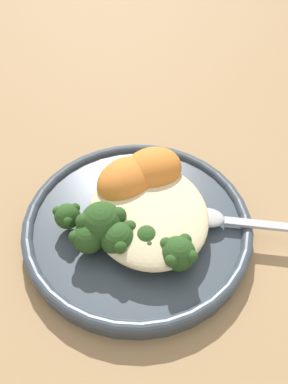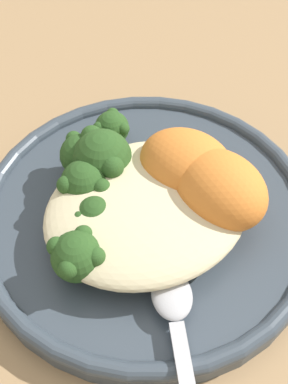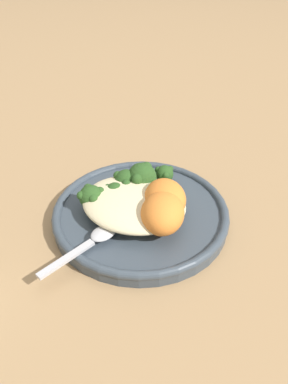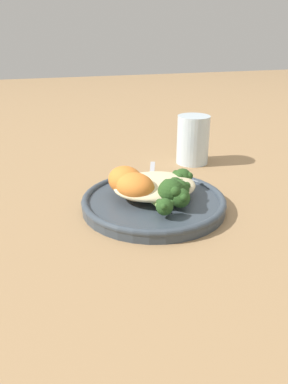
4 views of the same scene
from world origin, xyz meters
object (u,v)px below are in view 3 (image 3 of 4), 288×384
object	(u,v)px
broccoli_stalk_0	(159,185)
broccoli_stalk_5	(102,200)
plate	(141,213)
broccoli_stalk_3	(129,185)
quinoa_mound	(134,203)
sweet_potato_chunk_0	(165,198)
broccoli_stalk_1	(143,182)
broccoli_stalk_4	(123,197)
sweet_potato_chunk_1	(163,213)
spoon	(94,239)
broccoli_stalk_2	(142,185)

from	to	relation	value
broccoli_stalk_0	broccoli_stalk_5	bearing A→B (deg)	136.73
plate	broccoli_stalk_3	xyz separation A→B (m)	(-0.03, 0.02, 0.03)
quinoa_mound	sweet_potato_chunk_0	distance (m)	0.04
plate	broccoli_stalk_1	xyz separation A→B (m)	(-0.01, 0.03, 0.03)
quinoa_mound	broccoli_stalk_4	xyz separation A→B (m)	(-0.02, 0.01, -0.00)
broccoli_stalk_5	sweet_potato_chunk_1	bearing A→B (deg)	164.90
broccoli_stalk_0	sweet_potato_chunk_0	size ratio (longest dim) A/B	1.80
sweet_potato_chunk_1	spoon	world-z (taller)	sweet_potato_chunk_1
broccoli_stalk_3	spoon	size ratio (longest dim) A/B	0.69
plate	broccoli_stalk_3	size ratio (longest dim) A/B	3.16
broccoli_stalk_3	broccoli_stalk_5	world-z (taller)	broccoli_stalk_3
broccoli_stalk_0	broccoli_stalk_3	size ratio (longest dim) A/B	1.60
spoon	broccoli_stalk_0	bearing A→B (deg)	-174.01
broccoli_stalk_4	broccoli_stalk_5	size ratio (longest dim) A/B	0.76
plate	broccoli_stalk_2	world-z (taller)	broccoli_stalk_2
plate	spoon	distance (m)	0.09
broccoli_stalk_1	sweet_potato_chunk_1	distance (m)	0.08
broccoli_stalk_0	broccoli_stalk_1	size ratio (longest dim) A/B	1.41
broccoli_stalk_0	broccoli_stalk_5	size ratio (longest dim) A/B	1.08
quinoa_mound	broccoli_stalk_5	xyz separation A→B (m)	(-0.04, -0.01, 0.00)
plate	broccoli_stalk_4	distance (m)	0.03
broccoli_stalk_3	spoon	world-z (taller)	broccoli_stalk_3
broccoli_stalk_3	spoon	xyz separation A→B (m)	(0.00, -0.10, -0.01)
broccoli_stalk_2	broccoli_stalk_4	xyz separation A→B (m)	(-0.01, -0.03, -0.00)
sweet_potato_chunk_0	plate	bearing A→B (deg)	-173.18
broccoli_stalk_3	sweet_potato_chunk_0	distance (m)	0.06
plate	quinoa_mound	size ratio (longest dim) A/B	1.72
broccoli_stalk_2	broccoli_stalk_3	bearing A→B (deg)	95.55
broccoli_stalk_2	spoon	size ratio (longest dim) A/B	0.92
broccoli_stalk_3	broccoli_stalk_2	bearing A→B (deg)	-106.25
broccoli_stalk_4	spoon	size ratio (longest dim) A/B	0.78
broccoli_stalk_4	sweet_potato_chunk_1	size ratio (longest dim) A/B	1.27
broccoli_stalk_4	sweet_potato_chunk_1	world-z (taller)	sweet_potato_chunk_1
broccoli_stalk_4	spoon	xyz separation A→B (m)	(-0.00, -0.08, -0.01)
sweet_potato_chunk_0	broccoli_stalk_1	bearing A→B (deg)	147.69
broccoli_stalk_5	spoon	world-z (taller)	broccoli_stalk_5
broccoli_stalk_1	sweet_potato_chunk_0	xyz separation A→B (m)	(0.04, -0.03, 0.00)
quinoa_mound	sweet_potato_chunk_0	size ratio (longest dim) A/B	2.07
sweet_potato_chunk_1	broccoli_stalk_0	bearing A→B (deg)	114.03
quinoa_mound	broccoli_stalk_2	xyz separation A→B (m)	(-0.01, 0.04, -0.00)
broccoli_stalk_2	sweet_potato_chunk_0	distance (m)	0.05
broccoli_stalk_1	broccoli_stalk_2	world-z (taller)	broccoli_stalk_1
plate	broccoli_stalk_2	xyz separation A→B (m)	(-0.01, 0.03, 0.02)
broccoli_stalk_4	broccoli_stalk_2	bearing A→B (deg)	-100.30
plate	broccoli_stalk_2	size ratio (longest dim) A/B	2.37
broccoli_stalk_3	broccoli_stalk_5	distance (m)	0.05
broccoli_stalk_3	quinoa_mound	bearing A→B (deg)	161.16
broccoli_stalk_0	sweet_potato_chunk_0	xyz separation A→B (m)	(0.02, -0.04, 0.01)
broccoli_stalk_4	broccoli_stalk_5	world-z (taller)	broccoli_stalk_5
sweet_potato_chunk_0	broccoli_stalk_0	bearing A→B (deg)	119.94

